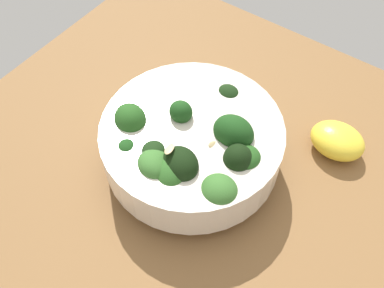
# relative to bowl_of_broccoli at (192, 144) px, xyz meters

# --- Properties ---
(ground_plane) EXTENTS (0.68, 0.68, 0.04)m
(ground_plane) POSITION_rel_bowl_of_broccoli_xyz_m (-0.03, 0.04, -0.07)
(ground_plane) COLOR brown
(bowl_of_broccoli) EXTENTS (0.21, 0.21, 0.10)m
(bowl_of_broccoli) POSITION_rel_bowl_of_broccoli_xyz_m (0.00, 0.00, 0.00)
(bowl_of_broccoli) COLOR silver
(bowl_of_broccoli) RESTS_ON ground_plane
(lemon_wedge) EXTENTS (0.07, 0.06, 0.04)m
(lemon_wedge) POSITION_rel_bowl_of_broccoli_xyz_m (-0.13, -0.12, -0.03)
(lemon_wedge) COLOR yellow
(lemon_wedge) RESTS_ON ground_plane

